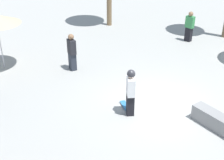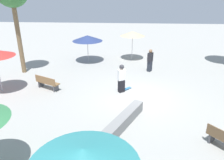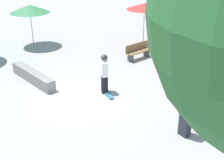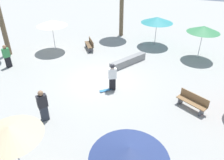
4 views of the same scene
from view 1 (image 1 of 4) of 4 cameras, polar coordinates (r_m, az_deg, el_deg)
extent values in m
plane|color=#9E9E99|center=(11.60, 8.27, -4.51)|extent=(60.00, 60.00, 0.00)
cube|color=black|center=(10.82, 3.33, -4.44)|extent=(0.43, 0.40, 0.77)
cube|color=white|center=(10.45, 3.44, -1.19)|extent=(0.52, 0.45, 0.64)
sphere|color=beige|center=(10.24, 3.51, 0.98)|extent=(0.25, 0.25, 0.25)
sphere|color=#2D2D33|center=(10.23, 3.52, 1.13)|extent=(0.28, 0.28, 0.28)
cube|color=teal|center=(11.29, 2.53, -4.83)|extent=(0.71, 0.70, 0.02)
cylinder|color=silver|center=(11.48, 1.71, -4.40)|extent=(0.06, 0.06, 0.05)
cylinder|color=silver|center=(11.53, 2.52, -4.27)|extent=(0.06, 0.06, 0.05)
cylinder|color=silver|center=(11.09, 2.53, -5.72)|extent=(0.06, 0.06, 0.05)
cylinder|color=silver|center=(11.14, 3.36, -5.57)|extent=(0.06, 0.06, 0.05)
cylinder|color=#B7B7BC|center=(14.63, -19.75, 6.30)|extent=(0.05, 0.05, 2.32)
cube|color=black|center=(17.67, 13.81, 8.12)|extent=(0.35, 0.41, 0.76)
cube|color=#388C4C|center=(17.46, 14.07, 10.26)|extent=(0.38, 0.50, 0.63)
sphere|color=#8C6647|center=(17.33, 14.24, 11.64)|extent=(0.25, 0.25, 0.25)
cube|color=#282D38|center=(13.99, -7.23, 3.37)|extent=(0.41, 0.44, 0.78)
cube|color=#232328|center=(13.71, -7.41, 6.07)|extent=(0.46, 0.52, 0.64)
sphere|color=#8C6647|center=(13.55, -7.52, 7.82)|extent=(0.25, 0.25, 0.25)
camera|label=2|loc=(11.84, 71.97, 6.27)|focal=35.00mm
camera|label=3|loc=(21.15, 4.72, 27.43)|focal=50.00mm
camera|label=4|loc=(14.37, -50.69, 22.90)|focal=35.00mm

